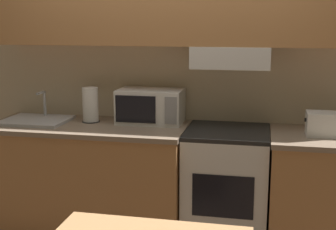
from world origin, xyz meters
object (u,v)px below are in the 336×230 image
Objects in this scene: stove_range at (226,188)px; sink_basin at (36,120)px; paper_towel_roll at (90,105)px; toaster at (327,124)px; microwave at (151,106)px.

sink_basin reaches higher than stove_range.
sink_basin is 0.45m from paper_towel_roll.
paper_towel_roll is at bearing 176.65° from toaster.
stove_range is 1.80× the size of microwave.
sink_basin reaches higher than toaster.
paper_towel_roll is (-0.47, -0.07, 0.00)m from microwave.
microwave is at bearing 10.22° from sink_basin.
stove_range is 0.85m from microwave.
microwave is (-0.61, 0.14, 0.58)m from stove_range.
sink_basin is at bearing 179.72° from toaster.
paper_towel_roll is at bearing -171.80° from microwave.
stove_range is 1.23m from paper_towel_roll.
sink_basin is (-2.19, 0.01, -0.07)m from toaster.
stove_range is at bearing 177.02° from toaster.
toaster is 2.19m from sink_basin.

